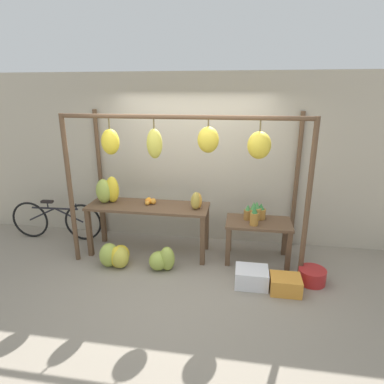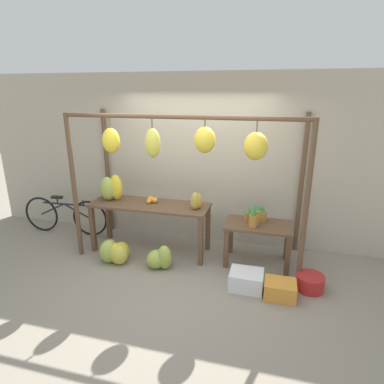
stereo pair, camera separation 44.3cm
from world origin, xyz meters
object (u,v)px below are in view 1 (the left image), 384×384
(pineapple_cluster, at_px, (255,213))
(parked_bicycle, at_px, (56,220))
(banana_pile_ground_right, at_px, (162,260))
(papaya_pile, at_px, (196,201))
(orange_pile, at_px, (150,201))
(banana_pile_ground_left, at_px, (116,256))
(blue_bucket, at_px, (312,276))
(fruit_crate_purple, at_px, (285,284))
(fruit_crate_white, at_px, (251,277))
(banana_pile_on_table, at_px, (107,190))

(pineapple_cluster, xyz_separation_m, parked_bicycle, (-3.40, 0.17, -0.41))
(banana_pile_ground_right, bearing_deg, pineapple_cluster, 23.18)
(parked_bicycle, bearing_deg, papaya_pile, -6.29)
(orange_pile, distance_m, banana_pile_ground_right, 0.95)
(banana_pile_ground_left, xyz_separation_m, blue_bucket, (2.79, 0.00, -0.06))
(parked_bicycle, bearing_deg, pineapple_cluster, -2.88)
(banana_pile_ground_left, bearing_deg, papaya_pile, 22.22)
(pineapple_cluster, distance_m, fruit_crate_purple, 1.13)
(banana_pile_ground_left, xyz_separation_m, fruit_crate_white, (1.98, -0.18, -0.05))
(banana_pile_ground_left, bearing_deg, orange_pile, 57.11)
(banana_pile_ground_left, xyz_separation_m, banana_pile_ground_right, (0.70, 0.01, -0.01))
(fruit_crate_white, height_order, blue_bucket, fruit_crate_white)
(fruit_crate_white, bearing_deg, papaya_pile, 142.74)
(pineapple_cluster, bearing_deg, banana_pile_on_table, -179.07)
(banana_pile_ground_right, distance_m, blue_bucket, 2.09)
(blue_bucket, relative_size, papaya_pile, 1.36)
(parked_bicycle, relative_size, papaya_pile, 6.08)
(blue_bucket, bearing_deg, orange_pile, 166.64)
(banana_pile_on_table, bearing_deg, fruit_crate_white, -17.44)
(papaya_pile, bearing_deg, blue_bucket, -15.37)
(orange_pile, xyz_separation_m, fruit_crate_white, (1.60, -0.76, -0.73))
(fruit_crate_white, bearing_deg, banana_pile_ground_left, 174.70)
(blue_bucket, height_order, fruit_crate_purple, fruit_crate_purple)
(parked_bicycle, relative_size, fruit_crate_purple, 4.19)
(banana_pile_ground_right, bearing_deg, parked_bicycle, 160.71)
(pineapple_cluster, height_order, papaya_pile, papaya_pile)
(fruit_crate_white, bearing_deg, blue_bucket, 12.98)
(pineapple_cluster, relative_size, banana_pile_ground_left, 0.73)
(pineapple_cluster, height_order, fruit_crate_purple, pineapple_cluster)
(fruit_crate_white, relative_size, parked_bicycle, 0.27)
(parked_bicycle, bearing_deg, blue_bucket, -9.97)
(orange_pile, distance_m, parked_bicycle, 1.84)
(pineapple_cluster, bearing_deg, banana_pile_ground_right, -156.82)
(pineapple_cluster, bearing_deg, fruit_crate_purple, -64.46)
(banana_pile_on_table, height_order, orange_pile, banana_pile_on_table)
(pineapple_cluster, height_order, blue_bucket, pineapple_cluster)
(banana_pile_on_table, relative_size, blue_bucket, 1.16)
(papaya_pile, bearing_deg, banana_pile_on_table, 177.24)
(banana_pile_on_table, height_order, banana_pile_ground_left, banana_pile_on_table)
(orange_pile, height_order, pineapple_cluster, pineapple_cluster)
(pineapple_cluster, distance_m, papaya_pile, 0.90)
(parked_bicycle, xyz_separation_m, fruit_crate_purple, (3.80, -1.01, -0.24))
(banana_pile_on_table, bearing_deg, banana_pile_ground_right, -27.64)
(pineapple_cluster, relative_size, fruit_crate_white, 0.91)
(blue_bucket, distance_m, papaya_pile, 1.91)
(banana_pile_on_table, relative_size, parked_bicycle, 0.26)
(orange_pile, height_order, parked_bicycle, orange_pile)
(banana_pile_on_table, relative_size, orange_pile, 2.05)
(parked_bicycle, bearing_deg, fruit_crate_white, -15.33)
(pineapple_cluster, xyz_separation_m, banana_pile_ground_left, (-2.01, -0.57, -0.59))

